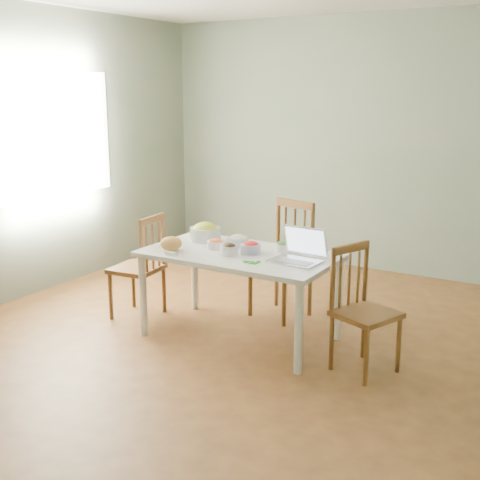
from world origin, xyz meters
The scene contains 19 objects.
floor centered at (0.00, 0.00, 0.00)m, with size 5.00×5.00×0.00m, color #553019.
wall_back centered at (0.00, 2.50, 1.35)m, with size 5.00×0.00×2.70m, color gray.
wall_left centered at (-2.50, 0.00, 1.35)m, with size 0.00×5.00×2.70m, color gray.
window_left centered at (-2.48, 0.30, 1.50)m, with size 0.04×1.60×1.20m, color white.
dining_table centered at (-0.22, 0.07, 0.35)m, with size 1.49×0.84×0.70m, color white, non-canonical shape.
chair_far centered at (-0.17, 0.67, 0.50)m, with size 0.44×0.42×1.00m, color #472913, non-canonical shape.
chair_left centered at (-1.23, 0.03, 0.45)m, with size 0.40×0.38×0.90m, color #472913, non-canonical shape.
chair_right centered at (0.85, -0.01, 0.44)m, with size 0.39×0.37×0.89m, color #472913, non-canonical shape.
bread_boule centered at (-0.71, -0.15, 0.75)m, with size 0.17×0.17×0.11m, color tan.
butter_stick centered at (-0.62, -0.28, 0.71)m, with size 0.10×0.03×0.03m, color white.
bowl_squash centered at (-0.67, 0.26, 0.77)m, with size 0.26×0.26×0.15m, color #DEE54E, non-canonical shape.
bowl_carrot centered at (-0.45, 0.08, 0.74)m, with size 0.14×0.14×0.08m, color orange, non-canonical shape.
bowl_onion centered at (-0.34, 0.24, 0.74)m, with size 0.17×0.17×0.09m, color silver, non-canonical shape.
bowl_mushroom centered at (-0.26, -0.03, 0.74)m, with size 0.13×0.13×0.09m, color black, non-canonical shape.
bowl_redpep centered at (-0.14, 0.09, 0.74)m, with size 0.16×0.16×0.09m, color #BB0904, non-canonical shape.
bowl_broccoli centered at (0.06, 0.28, 0.74)m, with size 0.14×0.14×0.09m, color #1F5321, non-canonical shape.
flatbread centered at (0.04, 0.38, 0.71)m, with size 0.20×0.20×0.02m, color tan.
basil_bunch centered at (0.00, -0.13, 0.71)m, with size 0.17×0.17×0.02m, color #0E5D0E, non-canonical shape.
laptop centered at (0.27, 0.03, 0.82)m, with size 0.35×0.31×0.24m, color silver, non-canonical shape.
Camera 1 is at (2.19, -3.94, 1.93)m, focal length 46.79 mm.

